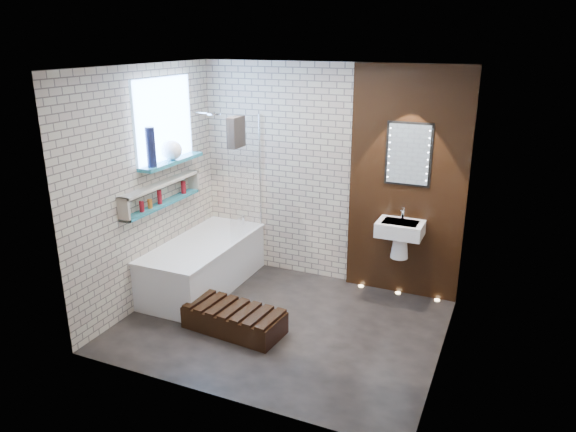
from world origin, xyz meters
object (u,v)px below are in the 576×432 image
at_px(bathtub, 204,264).
at_px(washbasin, 400,234).
at_px(led_mirror, 408,154).
at_px(bath_screen, 246,178).
at_px(walnut_step, 234,320).

xyz_separation_m(bathtub, washbasin, (2.17, 0.62, 0.50)).
relative_size(bathtub, led_mirror, 2.49).
distance_m(washbasin, led_mirror, 0.88).
bearing_deg(led_mirror, bathtub, -160.22).
height_order(bath_screen, walnut_step, bath_screen).
xyz_separation_m(bathtub, led_mirror, (2.17, 0.78, 1.36)).
xyz_separation_m(bath_screen, led_mirror, (1.82, 0.34, 0.37)).
distance_m(bathtub, led_mirror, 2.68).
bearing_deg(walnut_step, led_mirror, 48.56).
xyz_separation_m(washbasin, walnut_step, (-1.35, -1.37, -0.68)).
height_order(washbasin, walnut_step, washbasin).
height_order(bathtub, led_mirror, led_mirror).
relative_size(bath_screen, walnut_step, 1.37).
distance_m(bathtub, bath_screen, 1.14).
bearing_deg(bath_screen, walnut_step, -68.58).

